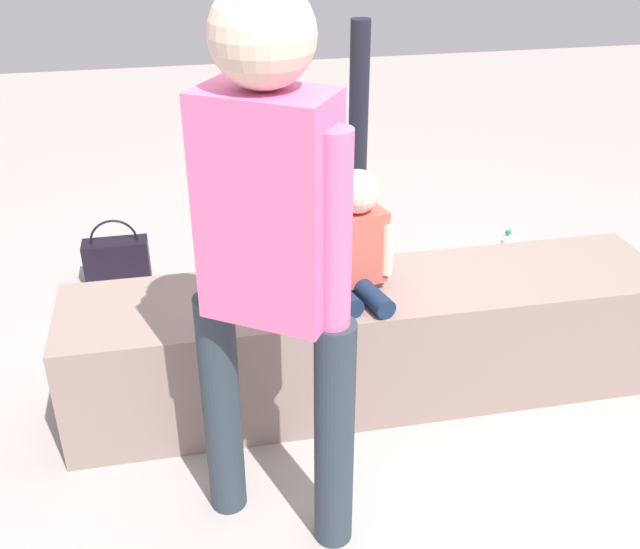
{
  "coord_description": "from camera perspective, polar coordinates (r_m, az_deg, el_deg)",
  "views": [
    {
      "loc": [
        -0.68,
        -2.41,
        1.94
      ],
      "look_at": [
        -0.26,
        -0.31,
        0.75
      ],
      "focal_mm": 41.67,
      "sensor_mm": 36.0,
      "label": 1
    }
  ],
  "objects": [
    {
      "name": "handbag_black_leather",
      "position": [
        4.02,
        -15.32,
        1.02
      ],
      "size": [
        0.33,
        0.13,
        0.36
      ],
      "color": "black",
      "rests_on": "ground_plane"
    },
    {
      "name": "party_cup_red",
      "position": [
        3.58,
        6.46,
        -3.22
      ],
      "size": [
        0.07,
        0.07,
        0.09
      ],
      "primitive_type": "cylinder",
      "color": "red",
      "rests_on": "ground_plane"
    },
    {
      "name": "cake_plate",
      "position": [
        2.77,
        -3.32,
        -1.86
      ],
      "size": [
        0.22,
        0.22,
        0.07
      ],
      "color": "#4CA5D8",
      "rests_on": "concrete_ledge"
    },
    {
      "name": "water_bottle_near_gift",
      "position": [
        3.67,
        11.6,
        -1.96
      ],
      "size": [
        0.06,
        0.06,
        0.2
      ],
      "color": "silver",
      "rests_on": "ground_plane"
    },
    {
      "name": "water_bottle_far_side",
      "position": [
        4.17,
        14.07,
        1.83
      ],
      "size": [
        0.07,
        0.07,
        0.22
      ],
      "color": "silver",
      "rests_on": "ground_plane"
    },
    {
      "name": "child_seated",
      "position": [
        2.76,
        2.81,
        2.58
      ],
      "size": [
        0.29,
        0.34,
        0.48
      ],
      "color": "#142642",
      "rests_on": "concrete_ledge"
    },
    {
      "name": "gift_bag",
      "position": [
        4.13,
        -2.66,
        3.25
      ],
      "size": [
        0.21,
        0.1,
        0.34
      ],
      "color": "#4C99E0",
      "rests_on": "ground_plane"
    },
    {
      "name": "ground_plane",
      "position": [
        3.17,
        3.62,
        -8.85
      ],
      "size": [
        12.0,
        12.0,
        0.0
      ],
      "primitive_type": "plane",
      "color": "#A39894"
    },
    {
      "name": "concrete_ledge",
      "position": [
        3.02,
        3.77,
        -5.08
      ],
      "size": [
        2.38,
        0.51,
        0.5
      ],
      "primitive_type": "cube",
      "color": "gray",
      "rests_on": "ground_plane"
    },
    {
      "name": "adult_standing",
      "position": [
        2.02,
        -3.87,
        2.35
      ],
      "size": [
        0.45,
        0.37,
        1.72
      ],
      "color": "#2B363F",
      "rests_on": "ground_plane"
    },
    {
      "name": "railing_post",
      "position": [
        4.32,
        2.9,
        9.06
      ],
      "size": [
        0.36,
        0.36,
        1.23
      ],
      "color": "black",
      "rests_on": "ground_plane"
    }
  ]
}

